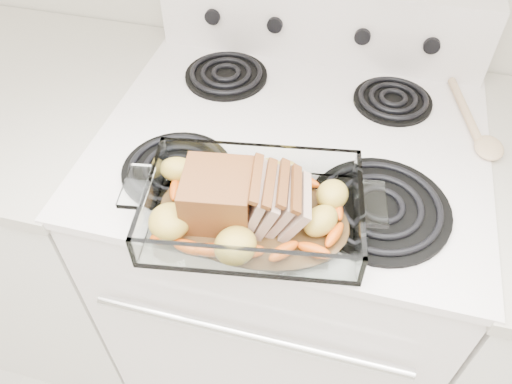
% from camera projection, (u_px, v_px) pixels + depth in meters
% --- Properties ---
extents(electric_range, '(0.78, 0.70, 1.12)m').
position_uv_depth(electric_range, '(284.00, 261.00, 1.36)').
color(electric_range, white).
rests_on(electric_range, ground).
extents(counter_left, '(0.58, 0.68, 0.93)m').
position_uv_depth(counter_left, '(64.00, 218.00, 1.48)').
color(counter_left, white).
rests_on(counter_left, ground).
extents(baking_dish, '(0.36, 0.24, 0.07)m').
position_uv_depth(baking_dish, '(253.00, 212.00, 0.84)').
color(baking_dish, white).
rests_on(baking_dish, electric_range).
extents(pork_roast, '(0.21, 0.11, 0.09)m').
position_uv_depth(pork_roast, '(236.00, 196.00, 0.83)').
color(pork_roast, brown).
rests_on(pork_roast, baking_dish).
extents(roast_vegetables, '(0.38, 0.21, 0.05)m').
position_uv_depth(roast_vegetables, '(256.00, 191.00, 0.86)').
color(roast_vegetables, '#F05700').
rests_on(roast_vegetables, baking_dish).
extents(wooden_spoon, '(0.11, 0.25, 0.02)m').
position_uv_depth(wooden_spoon, '(478.00, 130.00, 1.01)').
color(wooden_spoon, beige).
rests_on(wooden_spoon, electric_range).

